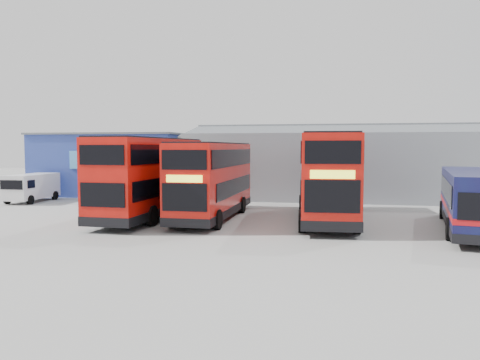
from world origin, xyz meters
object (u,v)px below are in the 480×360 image
office_block (117,164)px  double_decker_centre (213,181)px  single_decker_blue (473,201)px  double_decker_right (326,178)px  panel_van (32,186)px  maintenance_shed (381,164)px  double_decker_left (151,178)px

office_block → double_decker_centre: 16.76m
single_decker_blue → double_decker_right: bearing=-5.6°
panel_van → double_decker_centre: bearing=-21.0°
maintenance_shed → double_decker_left: maintenance_shed is taller
double_decker_right → panel_van: (-21.13, 4.78, -1.20)m
double_decker_left → panel_van: 12.83m
office_block → single_decker_blue: bearing=-29.0°
double_decker_centre → maintenance_shed: bearing=54.4°
double_decker_right → panel_van: 21.70m
panel_van → office_block: bearing=61.9°
double_decker_centre → double_decker_right: bearing=5.4°
double_decker_right → office_block: bearing=143.2°
maintenance_shed → double_decker_right: size_ratio=2.73×
maintenance_shed → single_decker_blue: 15.88m
double_decker_right → panel_van: bearing=163.8°
office_block → double_decker_centre: (11.53, -12.15, -0.48)m
office_block → double_decker_centre: size_ratio=1.22×
double_decker_centre → panel_van: (-14.97, 5.27, -0.98)m
maintenance_shed → single_decker_blue: (2.61, -15.62, -1.19)m
maintenance_shed → double_decker_centre: maintenance_shed is taller
double_decker_right → double_decker_centre: bearing=-179.0°
maintenance_shed → double_decker_centre: 17.61m
double_decker_centre → panel_van: bearing=161.5°
office_block → double_decker_right: bearing=-33.4°
single_decker_blue → double_decker_left: bearing=6.3°
office_block → maintenance_shed: size_ratio=0.40×
double_decker_left → single_decker_blue: bearing=178.7°
maintenance_shed → double_decker_left: bearing=-133.9°
double_decker_right → panel_van: size_ratio=2.39×
maintenance_shed → single_decker_blue: bearing=-80.5°
double_decker_left → double_decker_centre: bearing=-171.4°
double_decker_centre → single_decker_blue: double_decker_centre is taller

